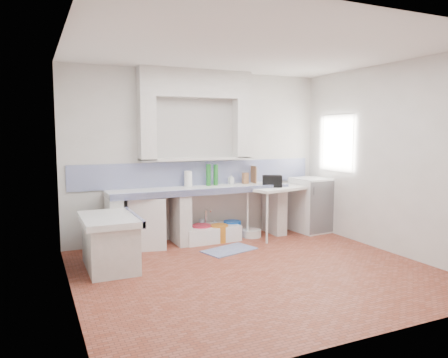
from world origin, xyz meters
name	(u,v)px	position (x,y,z in m)	size (l,w,h in m)	color
floor	(256,271)	(0.00, 0.00, 0.00)	(4.50, 4.50, 0.00)	brown
ceiling	(258,50)	(0.00, 0.00, 2.80)	(4.50, 4.50, 0.00)	silver
wall_back	(199,155)	(0.00, 2.00, 1.40)	(4.50, 4.50, 0.00)	silver
wall_front	(372,179)	(0.00, -2.00, 1.40)	(4.50, 4.50, 0.00)	silver
wall_left	(68,170)	(-2.25, 0.00, 1.40)	(4.50, 4.50, 0.00)	silver
wall_right	(390,159)	(2.25, 0.00, 1.40)	(4.50, 4.50, 0.00)	silver
alcove_mass	(196,84)	(-0.10, 1.88, 2.58)	(1.90, 0.25, 0.45)	silver
window_frame	(345,143)	(2.42, 1.20, 1.60)	(0.35, 0.86, 1.06)	#3C2513
lace_valance	(339,121)	(2.28, 1.20, 1.98)	(0.01, 0.84, 0.24)	white
counter_slab	(201,190)	(-0.10, 1.70, 0.86)	(3.00, 0.60, 0.08)	white
counter_lip	(207,192)	(-0.10, 1.42, 0.86)	(3.00, 0.04, 0.10)	navy
counter_pier_left	(114,224)	(-1.50, 1.70, 0.41)	(0.20, 0.55, 0.82)	silver
counter_pier_mid	(180,219)	(-0.45, 1.70, 0.41)	(0.20, 0.55, 0.82)	silver
counter_pier_right	(274,210)	(1.30, 1.70, 0.41)	(0.20, 0.55, 0.82)	silver
peninsula_top	(109,219)	(-1.70, 0.90, 0.66)	(0.70, 1.10, 0.08)	white
peninsula_base	(110,245)	(-1.70, 0.90, 0.31)	(0.60, 1.00, 0.62)	silver
peninsula_lip	(134,217)	(-1.37, 0.90, 0.66)	(0.04, 1.10, 0.10)	navy
backsplash	(200,173)	(0.00, 1.99, 1.10)	(4.27, 0.03, 0.40)	navy
stove	(146,222)	(-1.00, 1.71, 0.40)	(0.56, 0.54, 0.80)	white
sink	(210,234)	(0.05, 1.67, 0.11)	(0.94, 0.51, 0.22)	white
side_table	(277,212)	(1.22, 1.47, 0.43)	(1.03, 0.57, 0.05)	white
fridge	(312,205)	(2.01, 1.54, 0.49)	(0.63, 0.63, 0.97)	white
bucket_red	(201,233)	(-0.11, 1.65, 0.14)	(0.31, 0.31, 0.29)	red
bucket_orange	(219,233)	(0.17, 1.56, 0.14)	(0.30, 0.30, 0.28)	orange
bucket_blue	(232,229)	(0.49, 1.73, 0.14)	(0.30, 0.30, 0.28)	blue
basin_white	(252,233)	(0.80, 1.61, 0.06)	(0.33, 0.33, 0.13)	white
water_bottle_a	(202,229)	(-0.02, 1.85, 0.17)	(0.09, 0.09, 0.33)	silver
water_bottle_b	(215,229)	(0.21, 1.85, 0.14)	(0.07, 0.07, 0.28)	silver
black_bag	(272,181)	(1.12, 1.49, 0.96)	(0.32, 0.18, 0.20)	black
green_bottle_a	(208,175)	(0.09, 1.83, 1.08)	(0.08, 0.08, 0.36)	#1E6824
green_bottle_b	(216,175)	(0.23, 1.84, 1.08)	(0.08, 0.08, 0.35)	#1E6824
knife_block	(245,178)	(0.78, 1.81, 1.00)	(0.10, 0.08, 0.19)	#95633B
cutting_board	(254,175)	(0.96, 1.85, 1.05)	(0.02, 0.22, 0.30)	#95633B
paper_towel	(188,179)	(-0.26, 1.85, 1.03)	(0.13, 0.13, 0.26)	white
soap_bottle	(231,179)	(0.52, 1.85, 0.99)	(0.08, 0.08, 0.17)	white
rug	(229,250)	(0.09, 1.01, 0.01)	(0.80, 0.45, 0.01)	navy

